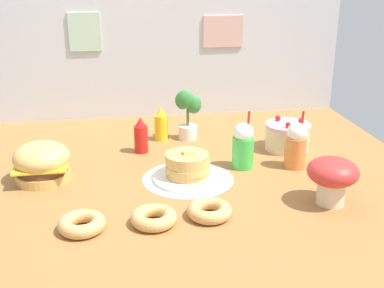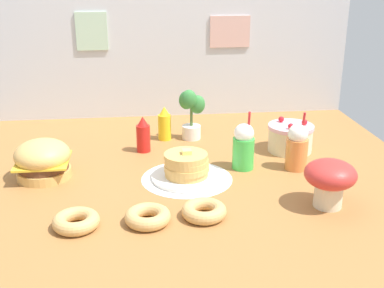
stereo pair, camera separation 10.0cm
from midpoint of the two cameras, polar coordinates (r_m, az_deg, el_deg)
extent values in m
cube|color=#9E6B38|center=(2.29, -0.26, -4.36)|extent=(2.38, 2.08, 0.02)
cube|color=silver|center=(3.15, -2.39, 11.36)|extent=(2.38, 0.03, 0.91)
cube|color=#B2D1B2|center=(3.11, -10.65, 12.73)|extent=(0.19, 0.01, 0.23)
cube|color=#D8A599|center=(3.18, 5.36, 12.86)|extent=(0.25, 0.01, 0.19)
cylinder|color=white|center=(2.29, 0.64, -4.02)|extent=(0.42, 0.42, 0.00)
cylinder|color=#DBA859|center=(2.39, -15.63, -3.25)|extent=(0.25, 0.25, 0.04)
cylinder|color=#59331E|center=(2.37, -15.71, -2.40)|extent=(0.23, 0.23, 0.03)
cube|color=yellow|center=(2.36, -15.76, -1.92)|extent=(0.24, 0.24, 0.01)
ellipsoid|color=#E5B260|center=(2.35, -15.83, -1.24)|extent=(0.26, 0.26, 0.14)
cylinder|color=white|center=(2.29, 0.65, -3.81)|extent=(0.33, 0.33, 0.01)
cylinder|color=#E0AD5B|center=(2.28, 0.62, -3.35)|extent=(0.20, 0.20, 0.03)
cylinder|color=#E0AD5B|center=(2.26, 0.66, -2.73)|extent=(0.21, 0.21, 0.03)
cylinder|color=#E0AD5B|center=(2.25, 0.65, -2.13)|extent=(0.20, 0.20, 0.03)
cylinder|color=#E0AD5B|center=(2.25, 0.54, -1.45)|extent=(0.20, 0.20, 0.03)
cube|color=#F7E072|center=(2.24, 0.66, -0.90)|extent=(0.04, 0.04, 0.02)
cylinder|color=beige|center=(2.67, 12.38, 0.48)|extent=(0.23, 0.23, 0.13)
cylinder|color=#F2B2C6|center=(2.64, 12.49, 1.95)|extent=(0.24, 0.24, 0.02)
sphere|color=red|center=(2.65, 13.98, 2.47)|extent=(0.03, 0.03, 0.03)
sphere|color=red|center=(2.68, 11.37, 2.83)|extent=(0.03, 0.03, 0.03)
sphere|color=red|center=(2.57, 12.50, 2.01)|extent=(0.03, 0.03, 0.03)
cylinder|color=red|center=(2.60, -4.57, 0.64)|extent=(0.07, 0.07, 0.14)
cone|color=red|center=(2.57, -4.63, 2.66)|extent=(0.06, 0.06, 0.05)
cylinder|color=yellow|center=(2.78, -2.17, 1.96)|extent=(0.07, 0.07, 0.14)
cone|color=yellow|center=(2.75, -2.19, 3.86)|extent=(0.06, 0.06, 0.05)
cylinder|color=green|center=(2.40, 7.16, -1.09)|extent=(0.11, 0.11, 0.15)
sphere|color=white|center=(2.36, 7.26, 1.25)|extent=(0.10, 0.10, 0.10)
cylinder|color=red|center=(2.36, 7.80, 1.98)|extent=(0.01, 0.03, 0.15)
cylinder|color=orange|center=(2.44, 13.18, -1.14)|extent=(0.11, 0.11, 0.15)
sphere|color=white|center=(2.40, 13.38, 1.16)|extent=(0.10, 0.10, 0.10)
cylinder|color=red|center=(2.40, 13.91, 1.88)|extent=(0.01, 0.03, 0.15)
torus|color=tan|center=(1.92, -11.83, -8.78)|extent=(0.18, 0.18, 0.05)
torus|color=brown|center=(1.92, -11.84, -8.68)|extent=(0.17, 0.17, 0.05)
torus|color=tan|center=(1.91, -3.65, -8.44)|extent=(0.18, 0.18, 0.05)
torus|color=#8CCC8C|center=(1.91, -3.65, -8.33)|extent=(0.17, 0.17, 0.05)
torus|color=tan|center=(1.95, 2.89, -7.78)|extent=(0.18, 0.18, 0.05)
torus|color=#F2E5C6|center=(1.95, 2.89, -7.68)|extent=(0.17, 0.17, 0.05)
cylinder|color=white|center=(2.80, 0.96, 1.39)|extent=(0.11, 0.11, 0.08)
cylinder|color=#4C7238|center=(2.76, 0.97, 3.46)|extent=(0.02, 0.02, 0.13)
ellipsoid|color=#38843D|center=(2.75, 1.68, 4.60)|extent=(0.09, 0.06, 0.11)
ellipsoid|color=#38843D|center=(2.76, 0.41, 5.11)|extent=(0.09, 0.06, 0.11)
ellipsoid|color=#38843D|center=(2.71, 0.69, 5.22)|extent=(0.09, 0.06, 0.11)
cylinder|color=beige|center=(2.11, 16.84, -5.76)|extent=(0.12, 0.12, 0.10)
ellipsoid|color=red|center=(2.07, 17.11, -3.38)|extent=(0.21, 0.21, 0.12)
camera|label=1|loc=(0.05, -88.78, 0.45)|focal=45.96mm
camera|label=2|loc=(0.05, 91.22, -0.45)|focal=45.96mm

